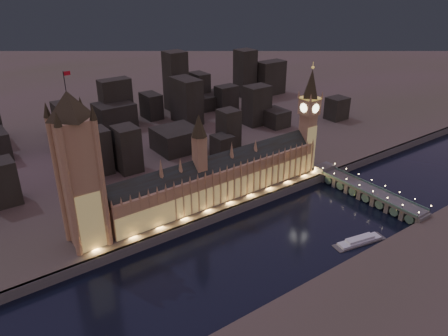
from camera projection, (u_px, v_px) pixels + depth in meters
ground_plane at (261, 240)px, 332.18m from camera, size 2000.00×2000.00×0.00m
north_bank at (55, 89)px, 712.36m from camera, size 2000.00×960.00×8.00m
embankment_wall at (229, 213)px, 360.58m from camera, size 2000.00×2.50×8.00m
palace_of_westminster at (219, 178)px, 368.98m from camera, size 202.00×22.63×78.00m
victoria_tower at (78, 165)px, 289.97m from camera, size 31.68×31.68×123.62m
elizabeth_tower at (309, 111)px, 406.81m from camera, size 18.00×18.00×103.43m
westminster_bridge at (365, 192)px, 389.45m from camera, size 17.96×113.00×15.90m
river_boat at (360, 241)px, 328.24m from camera, size 44.66×18.67×4.50m
city_backdrop at (149, 112)px, 515.18m from camera, size 488.44×215.63×81.81m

